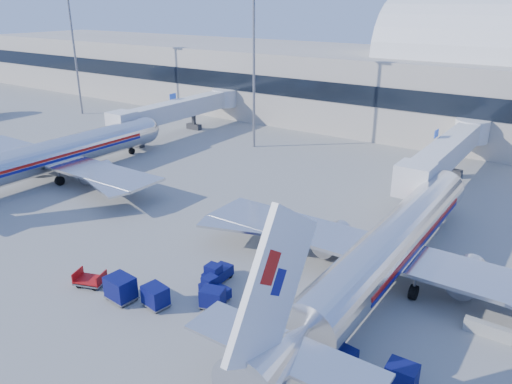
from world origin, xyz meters
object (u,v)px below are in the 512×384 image
Objects in this scene: jetbridge_near at (450,150)px; cart_open_red at (91,281)px; airliner_mid at (51,156)px; mast_far_west at (72,33)px; cart_train_c at (121,288)px; cart_solo_near at (278,351)px; tug_right at (337,349)px; cart_train_b at (156,296)px; airliner_main at (387,248)px; tug_left at (217,273)px; barrier_near at (488,330)px; cart_train_a at (213,298)px; cart_solo_far at (402,376)px; mast_west at (254,43)px; tug_lead at (214,288)px; jetbridge_mid at (184,108)px.

jetbridge_near reaches higher than cart_open_red.
airliner_mid is 1.65× the size of mast_far_west.
cart_train_c reaches higher than cart_solo_near.
cart_train_b reaches higher than tug_right.
tug_left is (-10.69, -7.28, -2.17)m from airliner_main.
cart_train_b is at bearing -104.16° from jetbridge_near.
cart_train_b is (-20.16, -9.85, 0.41)m from barrier_near.
cart_solo_far reaches higher than cart_train_a.
mast_west is at bearing 87.09° from cart_open_red.
tug_left is (19.31, -32.77, -14.04)m from mast_west.
tug_lead is 4.23m from cart_train_b.
airliner_mid is at bearing 131.11° from cart_open_red.
jetbridge_mid is 51.10m from cart_train_a.
barrier_near is (52.40, -28.81, -3.48)m from jetbridge_mid.
tug_left is (-1.16, 1.77, 0.07)m from tug_lead.
mast_west is (14.40, -0.81, 10.86)m from jetbridge_mid.
barrier_near is at bearing -17.39° from airliner_main.
jetbridge_near is 42.00m from jetbridge_mid.
mast_west reaches higher than airliner_main.
jetbridge_near is 12.22× the size of cart_train_c.
cart_solo_far is (17.12, 2.08, -0.02)m from cart_train_b.
jetbridge_mid is at bearing 140.49° from tug_lead.
barrier_near is at bearing -2.87° from airliner_mid.
barrier_near is 22.44m from cart_train_b.
jetbridge_mid is at bearing 117.87° from cart_train_a.
cart_train_c reaches higher than cart_train_a.
mast_west reaches higher than cart_solo_far.
cart_train_b is at bearing -64.76° from mast_west.
tug_lead is 1.22× the size of cart_train_a.
cart_train_c is at bearing -68.58° from mast_west.
jetbridge_near is 1.22× the size of mast_west.
cart_train_b is at bearing -50.17° from jetbridge_mid.
barrier_near is 14.01m from cart_solo_near.
tug_lead is 1.02× the size of tug_right.
jetbridge_mid is (-2.40, 26.30, 1.00)m from airliner_mid.
airliner_mid is 12.42× the size of barrier_near.
tug_right is at bearing -26.64° from mast_far_west.
cart_train_b is (-12.16, -12.36, -2.07)m from airliner_main.
mast_far_west is at bearing 156.07° from cart_train_b.
airliner_main is 13.11m from tug_left.
mast_west reaches higher than tug_right.
tug_lead is at bearing -59.35° from mast_west.
cart_train_b is (57.84, -37.85, -13.94)m from mast_far_west.
tug_lead is 1.20× the size of cart_train_b.
tug_lead is at bearing -101.41° from jetbridge_near.
tug_right is 0.93× the size of cart_open_red.
barrier_near is 1.49× the size of cart_train_b.
cart_solo_near is at bearing -29.13° from mast_far_west.
jetbridge_near is at bearing 0.00° from jetbridge_mid.
cart_solo_near is (68.20, -38.00, -13.84)m from mast_far_west.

